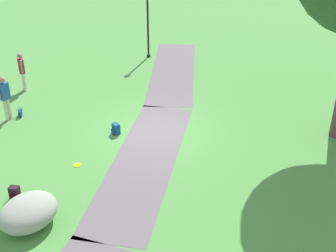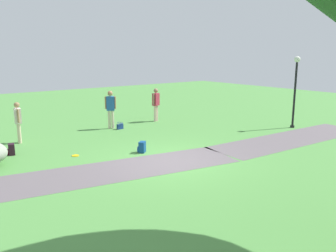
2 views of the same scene
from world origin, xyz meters
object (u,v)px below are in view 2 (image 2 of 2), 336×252
woman_with_handbag (111,107)px  frisbee_on_grass (75,156)px  passerby_on_path (156,102)px  man_near_boulder (18,120)px  spare_backpack_on_lawn (142,147)px  lamp_post (295,84)px  handbag_on_grass (120,126)px  backpack_by_boulder (11,150)px

woman_with_handbag → frisbee_on_grass: bearing=45.6°
woman_with_handbag → passerby_on_path: bearing=-176.5°
man_near_boulder → woman_with_handbag: bearing=-177.5°
spare_backpack_on_lawn → lamp_post: bearing=174.3°
woman_with_handbag → handbag_on_grass: 1.01m
lamp_post → woman_with_handbag: lamp_post is taller
lamp_post → handbag_on_grass: lamp_post is taller
spare_backpack_on_lawn → frisbee_on_grass: (2.09, -1.05, -0.18)m
handbag_on_grass → frisbee_on_grass: 4.49m
passerby_on_path → spare_backpack_on_lawn: bearing=49.4°
man_near_boulder → backpack_by_boulder: 1.89m
handbag_on_grass → backpack_by_boulder: bearing=15.1°
backpack_by_boulder → man_near_boulder: bearing=-114.2°
passerby_on_path → backpack_by_boulder: (7.64, 1.93, -0.81)m
passerby_on_path → spare_backpack_on_lawn: (3.82, 4.46, -0.81)m
woman_with_handbag → passerby_on_path: 2.74m
lamp_post → man_near_boulder: (11.21, -4.93, -1.14)m
man_near_boulder → handbag_on_grass: (-4.47, 0.18, -0.80)m
woman_with_handbag → handbag_on_grass: woman_with_handbag is taller
spare_backpack_on_lawn → backpack_by_boulder: bearing=-33.6°
woman_with_handbag → spare_backpack_on_lawn: woman_with_handbag is taller
lamp_post → handbag_on_grass: size_ratio=10.02×
woman_with_handbag → handbag_on_grass: bearing=126.6°
backpack_by_boulder → frisbee_on_grass: 2.29m
passerby_on_path → spare_backpack_on_lawn: passerby_on_path is taller
frisbee_on_grass → handbag_on_grass: bearing=-140.1°
backpack_by_boulder → lamp_post: bearing=164.3°
handbag_on_grass → passerby_on_path: bearing=-167.8°
frisbee_on_grass → backpack_by_boulder: bearing=-40.6°
lamp_post → woman_with_handbag: (7.01, -5.11, -1.04)m
backpack_by_boulder → spare_backpack_on_lawn: 4.58m
woman_with_handbag → frisbee_on_grass: (3.17, 3.24, -1.04)m
lamp_post → man_near_boulder: size_ratio=2.06×
woman_with_handbag → frisbee_on_grass: size_ratio=7.33×
lamp_post → passerby_on_path: size_ratio=1.96×
passerby_on_path → handbag_on_grass: bearing=12.2°
handbag_on_grass → backpack_by_boulder: 5.36m
spare_backpack_on_lawn → frisbee_on_grass: 2.34m
passerby_on_path → man_near_boulder: bearing=2.9°
passerby_on_path → backpack_by_boulder: passerby_on_path is taller
man_near_boulder → backpack_by_boulder: man_near_boulder is taller
man_near_boulder → frisbee_on_grass: man_near_boulder is taller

